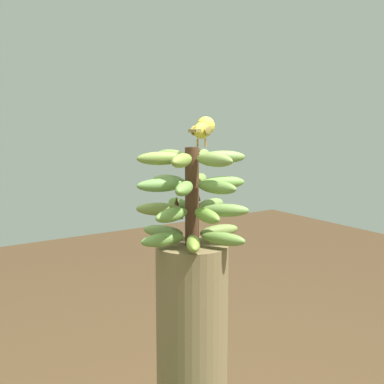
% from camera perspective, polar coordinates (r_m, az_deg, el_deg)
% --- Properties ---
extents(banana_bunch, '(0.31, 0.31, 0.26)m').
position_cam_1_polar(banana_bunch, '(1.42, -0.03, -0.53)').
color(banana_bunch, '#4C2D1E').
rests_on(banana_bunch, banana_tree).
extents(perched_bird, '(0.15, 0.13, 0.08)m').
position_cam_1_polar(perched_bird, '(1.45, 1.22, 6.80)').
color(perched_bird, '#C68933').
rests_on(perched_bird, banana_bunch).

